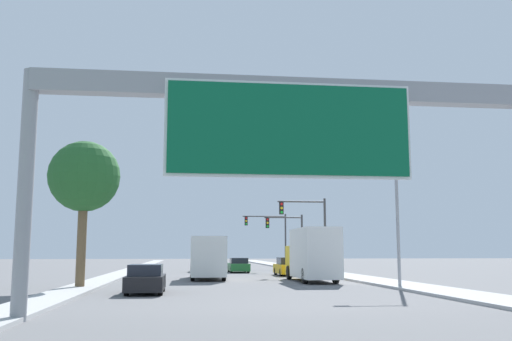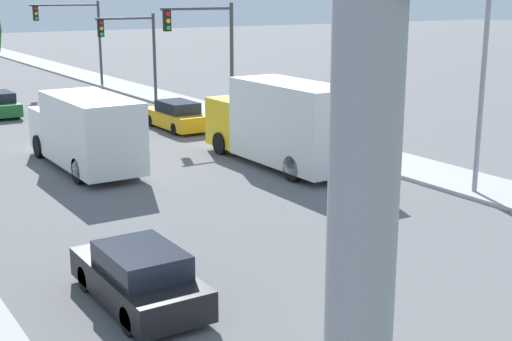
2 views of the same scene
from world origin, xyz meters
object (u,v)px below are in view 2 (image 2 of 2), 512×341
car_mid_right (139,277)px  traffic_light_mid_block (136,43)px  traffic_light_far_intersection (78,29)px  traffic_light_near_intersection (211,45)px  street_lamp_right (477,55)px  truck_box_secondary (85,131)px  car_near_center (176,116)px  car_far_left (67,104)px  truck_box_primary (281,124)px

car_mid_right → traffic_light_mid_block: bearing=66.8°
traffic_light_far_intersection → traffic_light_near_intersection: bearing=-88.9°
street_lamp_right → truck_box_secondary: bearing=131.3°
car_near_center → street_lamp_right: (2.97, -17.21, 4.30)m
car_mid_right → traffic_light_mid_block: (12.45, 29.00, 3.22)m
traffic_light_mid_block → traffic_light_near_intersection: bearing=-89.9°
car_near_center → traffic_light_near_intersection: 4.19m
street_lamp_right → traffic_light_far_intersection: bearing=92.2°
car_far_left → traffic_light_near_intersection: bearing=-54.9°
car_mid_right → traffic_light_near_intersection: size_ratio=0.66×
truck_box_secondary → traffic_light_mid_block: 18.07m
truck_box_primary → traffic_light_mid_block: size_ratio=1.46×
car_mid_right → traffic_light_far_intersection: traffic_light_far_intersection is taller
traffic_light_far_intersection → car_far_left: bearing=-112.6°
traffic_light_far_intersection → truck_box_secondary: bearing=-108.6°
car_near_center → truck_box_secondary: 9.16m
car_mid_right → street_lamp_right: size_ratio=0.52×
street_lamp_right → car_near_center: bearing=99.8°
truck_box_secondary → traffic_light_far_intersection: (8.58, 25.52, 2.85)m
car_far_left → car_mid_right: (-7.00, -26.78, 0.01)m
traffic_light_near_intersection → truck_box_primary: bearing=-101.8°
truck_box_secondary → street_lamp_right: (9.97, -11.36, 3.44)m
traffic_light_near_intersection → traffic_light_far_intersection: bearing=91.1°
car_near_center → traffic_light_near_intersection: size_ratio=0.72×
truck_box_secondary → traffic_light_mid_block: traffic_light_mid_block is taller
truck_box_primary → traffic_light_mid_block: (1.95, 19.46, 2.09)m
car_mid_right → traffic_light_mid_block: traffic_light_mid_block is taller
car_near_center → truck_box_secondary: bearing=-140.1°
traffic_light_near_intersection → traffic_light_far_intersection: (-0.39, 20.00, 0.03)m
car_far_left → traffic_light_mid_block: (5.45, 2.22, 3.23)m
car_near_center → traffic_light_far_intersection: size_ratio=0.73×
truck_box_primary → street_lamp_right: (2.97, -7.42, 3.21)m
truck_box_secondary → car_near_center: bearing=39.9°
car_mid_right → traffic_light_near_intersection: (12.47, 19.00, 3.72)m
traffic_light_near_intersection → traffic_light_far_intersection: size_ratio=1.01×
car_far_left → car_near_center: size_ratio=1.00×
car_mid_right → truck_box_secondary: truck_box_secondary is taller
car_far_left → traffic_light_near_intersection: size_ratio=0.72×
truck_box_primary → traffic_light_mid_block: 19.67m
car_mid_right → traffic_light_mid_block: size_ratio=0.75×
car_near_center → traffic_light_far_intersection: bearing=85.4°
car_mid_right → truck_box_primary: truck_box_primary is taller
traffic_light_far_intersection → car_mid_right: bearing=-107.2°
car_near_center → truck_box_primary: (0.00, -9.79, 1.09)m
truck_box_primary → truck_box_secondary: (-7.00, 3.94, -0.23)m
traffic_light_near_intersection → traffic_light_mid_block: size_ratio=1.14×
car_mid_right → traffic_light_far_intersection: bearing=72.8°
car_far_left → traffic_light_mid_block: size_ratio=0.82×
traffic_light_mid_block → street_lamp_right: 26.92m
car_far_left → truck_box_secondary: truck_box_secondary is taller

